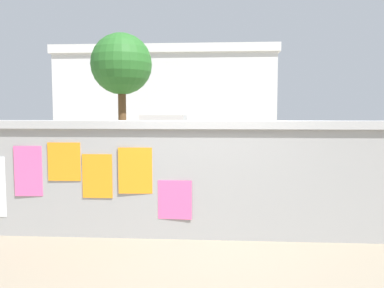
% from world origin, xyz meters
% --- Properties ---
extents(ground, '(60.00, 60.00, 0.00)m').
position_xyz_m(ground, '(0.00, 8.00, 0.00)').
color(ground, gray).
extents(poster_wall, '(7.43, 0.42, 1.79)m').
position_xyz_m(poster_wall, '(-0.01, -0.00, 0.92)').
color(poster_wall, '#979797').
rests_on(poster_wall, ground).
extents(auto_rickshaw_truck, '(3.61, 1.53, 1.85)m').
position_xyz_m(auto_rickshaw_truck, '(-0.35, 5.27, 0.90)').
color(auto_rickshaw_truck, black).
rests_on(auto_rickshaw_truck, ground).
extents(motorcycle, '(1.88, 0.65, 0.87)m').
position_xyz_m(motorcycle, '(-1.39, 1.22, 0.46)').
color(motorcycle, black).
rests_on(motorcycle, ground).
extents(bicycle_near, '(1.69, 0.47, 0.95)m').
position_xyz_m(bicycle_near, '(3.02, 1.22, 0.36)').
color(bicycle_near, black).
rests_on(bicycle_near, ground).
extents(bicycle_far, '(1.71, 0.44, 0.95)m').
position_xyz_m(bicycle_far, '(-3.07, 3.08, 0.36)').
color(bicycle_far, black).
rests_on(bicycle_far, ground).
extents(person_walking, '(0.42, 0.42, 1.62)m').
position_xyz_m(person_walking, '(2.18, 2.43, 0.99)').
color(person_walking, '#D83F72').
rests_on(person_walking, ground).
extents(tree_roadside, '(2.66, 2.66, 5.36)m').
position_xyz_m(tree_roadside, '(-4.00, 10.92, 3.98)').
color(tree_roadside, brown).
rests_on(tree_roadside, ground).
extents(building_background, '(13.52, 5.08, 5.89)m').
position_xyz_m(building_background, '(-3.00, 18.97, 2.96)').
color(building_background, silver).
rests_on(building_background, ground).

